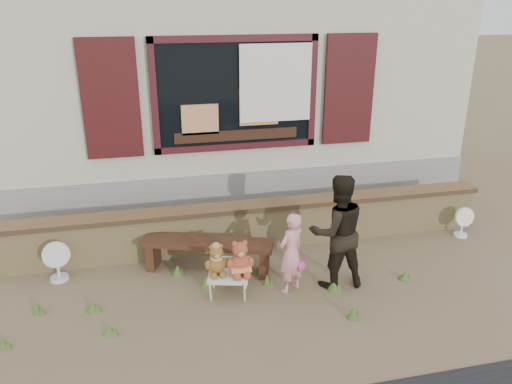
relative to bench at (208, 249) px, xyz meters
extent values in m
plane|color=brown|center=(0.69, -0.44, -0.32)|extent=(80.00, 80.00, 0.00)
cube|color=#AFA68E|center=(0.69, 4.06, 2.08)|extent=(8.00, 5.00, 3.20)
cube|color=gray|center=(0.69, 4.06, 0.08)|extent=(8.04, 5.04, 0.80)
cube|color=black|center=(0.69, 1.53, 1.73)|extent=(2.30, 0.04, 1.50)
cube|color=#3C1116|center=(0.69, 1.51, 2.53)|extent=(2.50, 0.08, 0.10)
cube|color=#3C1116|center=(0.69, 1.51, 0.93)|extent=(2.50, 0.08, 0.10)
cube|color=#3C1116|center=(-0.51, 1.51, 1.73)|extent=(0.10, 0.08, 1.70)
cube|color=#3C1116|center=(1.89, 1.51, 1.73)|extent=(0.10, 0.08, 1.70)
cube|color=black|center=(-1.11, 1.50, 1.73)|extent=(0.80, 0.07, 1.70)
cube|color=black|center=(2.49, 1.50, 1.73)|extent=(0.80, 0.07, 1.70)
cube|color=white|center=(1.29, 1.46, 1.88)|extent=(1.10, 0.02, 1.15)
cube|color=black|center=(0.69, 1.50, 1.11)|extent=(1.90, 0.06, 0.16)
cube|color=tan|center=(0.14, 1.50, 1.38)|extent=(0.55, 0.06, 0.45)
cube|color=#E08447|center=(1.04, 1.50, 1.53)|extent=(0.60, 0.06, 0.55)
cube|color=tan|center=(0.69, 0.56, -0.02)|extent=(7.00, 0.30, 0.60)
cube|color=brown|center=(0.69, 0.56, 0.31)|extent=(7.10, 0.36, 0.07)
cube|color=#361F13|center=(0.00, 0.00, 0.09)|extent=(1.73, 0.94, 0.06)
cube|color=#361F13|center=(-0.70, 0.26, -0.14)|extent=(0.21, 0.34, 0.36)
cube|color=#361F13|center=(0.70, -0.26, -0.14)|extent=(0.21, 0.34, 0.36)
cube|color=silver|center=(0.16, -0.63, -0.04)|extent=(0.57, 0.53, 0.04)
cylinder|color=silver|center=(-0.08, -0.76, -0.19)|extent=(0.03, 0.03, 0.26)
cylinder|color=silver|center=(0.31, -0.86, -0.19)|extent=(0.03, 0.03, 0.26)
cylinder|color=silver|center=(0.02, -0.40, -0.19)|extent=(0.03, 0.03, 0.26)
cylinder|color=silver|center=(0.41, -0.51, -0.19)|extent=(0.03, 0.03, 0.26)
imported|color=pink|center=(0.92, -0.71, 0.20)|extent=(0.45, 0.40, 1.04)
imported|color=black|center=(1.51, -0.69, 0.41)|extent=(0.72, 0.57, 1.47)
cylinder|color=silver|center=(-1.90, 0.19, -0.30)|extent=(0.23, 0.23, 0.04)
cylinder|color=silver|center=(-1.90, 0.19, -0.15)|extent=(0.04, 0.04, 0.29)
cylinder|color=silver|center=(-1.90, 0.19, 0.06)|extent=(0.35, 0.19, 0.34)
cylinder|color=white|center=(3.89, 0.17, -0.30)|extent=(0.20, 0.20, 0.04)
cylinder|color=white|center=(3.89, 0.17, -0.17)|extent=(0.03, 0.03, 0.26)
cylinder|color=white|center=(3.89, 0.17, 0.01)|extent=(0.30, 0.11, 0.30)
cone|color=#415D25|center=(-2.29, -1.09, -0.26)|extent=(0.12, 0.12, 0.12)
cone|color=#415D25|center=(-2.05, -0.53, -0.24)|extent=(0.12, 0.12, 0.15)
cone|color=#415D25|center=(-0.09, -0.40, -0.25)|extent=(0.16, 0.16, 0.14)
cone|color=#415D25|center=(-0.41, -0.04, -0.25)|extent=(0.16, 0.16, 0.14)
cone|color=#415D25|center=(1.45, -1.43, -0.24)|extent=(0.15, 0.15, 0.16)
cone|color=#415D25|center=(0.67, -0.52, -0.25)|extent=(0.11, 0.11, 0.14)
cone|color=#415D25|center=(-1.23, -1.11, -0.27)|extent=(0.16, 0.16, 0.09)
cone|color=#415D25|center=(-1.43, -0.63, -0.26)|extent=(0.16, 0.16, 0.13)
cone|color=#415D25|center=(2.43, -0.79, -0.27)|extent=(0.17, 0.17, 0.09)
cone|color=#415D25|center=(1.44, -0.84, -0.25)|extent=(0.17, 0.17, 0.15)
camera|label=1|loc=(-0.68, -5.81, 3.06)|focal=35.00mm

